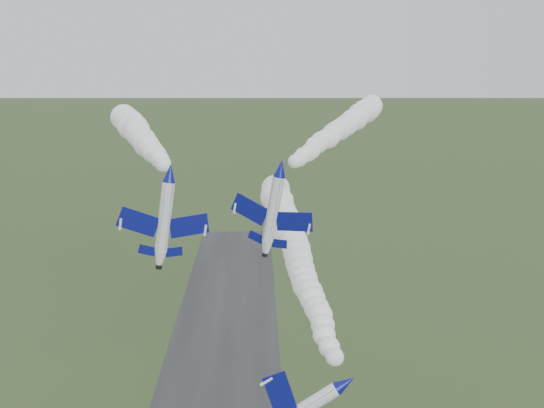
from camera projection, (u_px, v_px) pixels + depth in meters
The scene contains 6 objects.
jet_lead at pixel (346, 384), 54.12m from camera, with size 5.15×11.27×7.95m.
smoke_trail_jet_lead at pixel (293, 245), 89.70m from camera, with size 5.71×69.88×5.71m, color white, non-canonical shape.
jet_pair_left at pixel (170, 173), 72.44m from camera, with size 11.09×13.09×3.51m.
smoke_trail_jet_pair_left at pixel (140, 136), 102.68m from camera, with size 5.55×59.41×5.55m, color white, non-canonical shape.
jet_pair_right at pixel (281, 168), 73.53m from camera, with size 10.60×12.41×3.54m.
smoke_trail_jet_pair_right at pixel (342, 128), 100.64m from camera, with size 4.61×53.62×4.61m, color white, non-canonical shape.
Camera 1 is at (7.53, -51.50, 60.35)m, focal length 40.00 mm.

